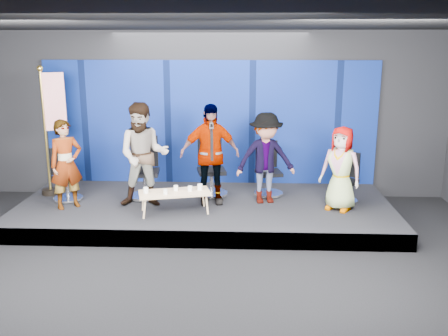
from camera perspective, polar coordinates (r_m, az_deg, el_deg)
The scene contains 21 objects.
ground at distance 7.31m, azimuth -3.75°, elevation -12.31°, with size 10.00×10.00×0.00m, color black.
room_walls at distance 6.60m, azimuth -4.09°, elevation 6.94°, with size 10.02×8.02×3.51m.
riser at distance 9.55m, azimuth -2.16°, elevation -4.81°, with size 7.00×3.00×0.30m, color black.
backdrop at distance 10.61m, azimuth -1.60°, elevation 5.20°, with size 7.00×0.08×2.60m, color #071958.
chair_a at distance 10.05m, azimuth -17.59°, elevation -1.64°, with size 0.80×0.80×1.00m.
panelist_a at distance 9.45m, azimuth -17.59°, elevation 0.40°, with size 0.59×0.39×1.63m, color black.
chair_b at distance 9.83m, azimuth -8.98°, elevation -1.13°, with size 0.73×0.73×1.19m.
panelist_b at distance 9.20m, azimuth -9.17°, elevation 1.46°, with size 0.93×0.73×1.92m, color black.
chair_c at distance 9.88m, azimuth -1.48°, elevation -0.93°, with size 0.77×0.77×1.16m.
panelist_c at distance 9.25m, azimuth -1.64°, elevation 1.59°, with size 1.10×0.46×1.88m, color black.
chair_d at distance 9.94m, azimuth 5.05°, elevation -1.09°, with size 0.69×0.69×1.06m.
panelist_d at distance 9.33m, azimuth 4.78°, elevation 1.12°, with size 1.11×0.64×1.71m, color black.
chair_e at distance 9.74m, azimuth 13.70°, elevation -2.00°, with size 0.73×0.73×0.94m.
panelist_e at distance 9.15m, azimuth 13.21°, elevation -0.07°, with size 0.75×0.49×1.53m, color black.
coffee_table at distance 8.89m, azimuth -5.68°, elevation -2.92°, with size 1.34×0.82×0.38m.
mug_a at distance 8.86m, azimuth -8.92°, elevation -2.52°, with size 0.09×0.09×0.10m, color white.
mug_b at distance 8.75m, azimuth -6.70°, elevation -2.73°, with size 0.07×0.07×0.09m, color white.
mug_c at distance 8.95m, azimuth -5.52°, elevation -2.29°, with size 0.08×0.08×0.09m, color white.
mug_d at distance 8.88m, azimuth -3.92°, elevation -2.37°, with size 0.08×0.08×0.10m, color white.
mug_e at distance 8.95m, azimuth -2.77°, elevation -2.18°, with size 0.09×0.09×0.11m, color white.
flag_stand at distance 10.30m, azimuth -19.06°, elevation 4.40°, with size 0.56×0.37×2.54m.
Camera 1 is at (0.75, -6.50, 3.26)m, focal length 40.00 mm.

